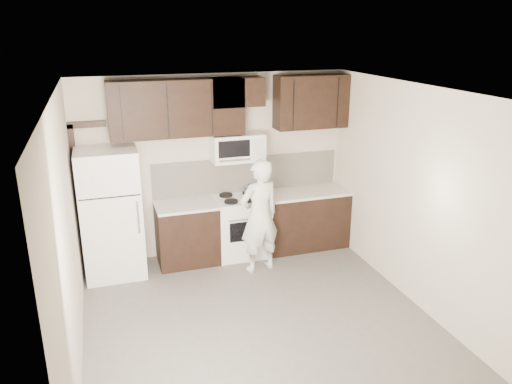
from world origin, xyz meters
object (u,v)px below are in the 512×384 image
microwave (237,147)px  refrigerator (111,213)px  person (259,216)px  stove (241,226)px

microwave → refrigerator: size_ratio=0.42×
microwave → person: (0.11, -0.68, -0.83)m
stove → microwave: (-0.00, 0.12, 1.19)m
refrigerator → microwave: bearing=5.1°
stove → microwave: 1.20m
microwave → refrigerator: microwave is taller
refrigerator → stove: bearing=1.5°
stove → person: (0.11, -0.56, 0.36)m
stove → refrigerator: 1.90m
stove → person: 0.68m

